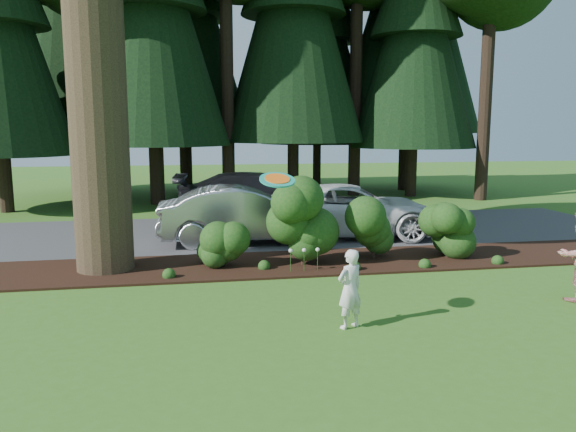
% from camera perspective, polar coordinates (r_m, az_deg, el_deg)
% --- Properties ---
extents(ground, '(80.00, 80.00, 0.00)m').
position_cam_1_polar(ground, '(10.19, 6.13, -9.12)').
color(ground, '#39661D').
rests_on(ground, ground).
extents(mulch_bed, '(16.00, 2.50, 0.05)m').
position_cam_1_polar(mulch_bed, '(13.21, 2.16, -4.75)').
color(mulch_bed, black).
rests_on(mulch_bed, ground).
extents(driveway, '(22.00, 6.00, 0.03)m').
position_cam_1_polar(driveway, '(17.30, -0.85, -1.51)').
color(driveway, '#38383A').
rests_on(driveway, ground).
extents(shrub_row, '(6.53, 1.60, 1.61)m').
position_cam_1_polar(shrub_row, '(13.13, 5.57, -1.38)').
color(shrub_row, '#153E13').
rests_on(shrub_row, ground).
extents(lily_cluster, '(0.69, 0.09, 0.57)m').
position_cam_1_polar(lily_cluster, '(12.24, 1.65, -3.60)').
color(lily_cluster, '#153E13').
rests_on(lily_cluster, ground).
extents(car_silver_wagon, '(4.71, 1.67, 1.55)m').
position_cam_1_polar(car_silver_wagon, '(15.39, -4.41, 0.14)').
color(car_silver_wagon, '#ADAEB2').
rests_on(car_silver_wagon, driveway).
extents(car_white_suv, '(5.78, 3.48, 1.50)m').
position_cam_1_polar(car_white_suv, '(16.45, 6.42, 0.59)').
color(car_white_suv, white).
rests_on(car_white_suv, driveway).
extents(car_dark_suv, '(5.86, 2.65, 1.67)m').
position_cam_1_polar(car_dark_suv, '(18.73, -2.66, 1.91)').
color(car_dark_suv, black).
rests_on(car_dark_suv, driveway).
extents(child, '(0.55, 0.47, 1.28)m').
position_cam_1_polar(child, '(8.97, 6.30, -7.37)').
color(child, silver).
rests_on(child, ground).
extents(frisbee, '(0.53, 0.51, 0.20)m').
position_cam_1_polar(frisbee, '(8.21, -1.10, 3.73)').
color(frisbee, teal).
rests_on(frisbee, ground).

